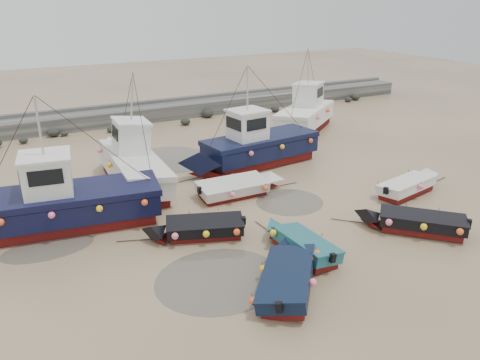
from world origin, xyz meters
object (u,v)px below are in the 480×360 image
(dinghy_6, at_px, (414,220))
(dinghy_5, at_px, (239,185))
(dinghy_1, at_px, (291,273))
(cabin_boat_1, at_px, (129,162))
(dinghy_3, at_px, (411,184))
(cabin_boat_3, at_px, (308,112))
(dinghy_4, at_px, (197,226))
(cabin_boat_0, at_px, (61,202))
(dinghy_2, at_px, (299,241))
(person, at_px, (126,202))
(cabin_boat_2, at_px, (253,146))

(dinghy_6, bearing_deg, dinghy_5, 80.38)
(dinghy_1, relative_size, cabin_boat_1, 0.50)
(dinghy_3, distance_m, cabin_boat_3, 13.80)
(dinghy_4, relative_size, cabin_boat_1, 0.52)
(cabin_boat_0, relative_size, cabin_boat_1, 1.03)
(dinghy_4, bearing_deg, dinghy_6, -94.31)
(cabin_boat_0, bearing_deg, dinghy_2, -121.58)
(person, bearing_deg, cabin_boat_2, 170.80)
(dinghy_4, height_order, dinghy_6, same)
(dinghy_2, xyz_separation_m, cabin_boat_3, (11.83, 15.90, 0.79))
(dinghy_3, relative_size, cabin_boat_3, 0.67)
(person, bearing_deg, dinghy_3, 135.64)
(cabin_boat_3, bearing_deg, dinghy_3, -47.88)
(dinghy_5, xyz_separation_m, dinghy_6, (5.09, -7.41, 0.00))
(dinghy_6, distance_m, person, 14.19)
(dinghy_6, xyz_separation_m, cabin_boat_0, (-14.01, 7.79, 0.77))
(dinghy_4, xyz_separation_m, cabin_boat_1, (-0.85, 7.55, 0.77))
(dinghy_1, xyz_separation_m, cabin_boat_2, (5.17, 12.05, 0.78))
(dinghy_3, bearing_deg, dinghy_5, -127.17)
(cabin_boat_1, distance_m, cabin_boat_3, 16.69)
(dinghy_5, bearing_deg, person, -107.24)
(dinghy_3, height_order, dinghy_5, same)
(dinghy_3, xyz_separation_m, dinghy_5, (-8.36, 4.18, -0.00))
(dinghy_5, bearing_deg, dinghy_2, -4.46)
(cabin_boat_0, bearing_deg, dinghy_5, -83.93)
(dinghy_3, height_order, cabin_boat_3, cabin_boat_3)
(cabin_boat_1, relative_size, cabin_boat_2, 0.98)
(dinghy_4, relative_size, cabin_boat_0, 0.51)
(dinghy_2, distance_m, dinghy_3, 9.33)
(dinghy_1, height_order, dinghy_5, same)
(dinghy_2, xyz_separation_m, dinghy_6, (5.74, -0.82, -0.01))
(dinghy_4, height_order, dinghy_5, same)
(dinghy_6, distance_m, cabin_boat_0, 16.05)
(cabin_boat_1, bearing_deg, cabin_boat_3, 20.03)
(dinghy_5, bearing_deg, cabin_boat_2, 142.55)
(dinghy_2, relative_size, dinghy_4, 0.98)
(dinghy_3, bearing_deg, dinghy_4, -104.50)
(dinghy_2, distance_m, cabin_boat_3, 19.83)
(cabin_boat_0, height_order, cabin_boat_2, same)
(cabin_boat_0, bearing_deg, cabin_boat_3, -57.51)
(dinghy_3, relative_size, dinghy_6, 1.22)
(dinghy_1, height_order, cabin_boat_1, cabin_boat_1)
(dinghy_2, relative_size, dinghy_6, 1.10)
(dinghy_3, xyz_separation_m, dinghy_6, (-3.27, -3.23, -0.00))
(cabin_boat_0, height_order, person, cabin_boat_0)
(dinghy_5, bearing_deg, dinghy_3, 64.64)
(cabin_boat_3, bearing_deg, dinghy_1, -73.25)
(dinghy_6, xyz_separation_m, cabin_boat_1, (-9.80, 11.61, 0.78))
(dinghy_2, distance_m, cabin_boat_2, 10.87)
(dinghy_1, distance_m, dinghy_3, 11.42)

